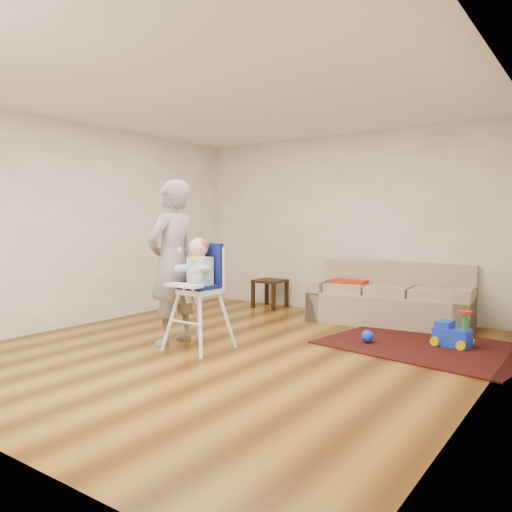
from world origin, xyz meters
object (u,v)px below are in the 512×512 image
Objects in this scene: side_table at (270,293)px; adult at (172,262)px; high_chair at (199,295)px; ride_on_toy at (453,327)px; toy_ball at (367,336)px; sofa at (390,294)px.

adult reaches higher than side_table.
ride_on_toy is at bearing 37.32° from high_chair.
high_chair reaches higher than ride_on_toy.
high_chair reaches higher than side_table.
adult is at bearing -145.79° from toy_ball.
toy_ball is at bearing 123.02° from adult.
high_chair is at bearing -138.89° from toy_ball.
toy_ball is 2.37m from adult.
ride_on_toy is at bearing 120.62° from adult.
side_table is at bearing 108.25° from high_chair.
toy_ball is at bearing 42.23° from high_chair.
side_table is 2.78m from high_chair.
side_table reaches higher than toy_ball.
side_table reaches higher than ride_on_toy.
side_table is 2.64m from toy_ball.
ride_on_toy is 2.83m from high_chair.
sofa is 1.18× the size of adult.
adult is at bearing -179.36° from high_chair.
side_table is (-2.05, 0.13, -0.18)m from sofa.
side_table is at bearing 169.51° from ride_on_toy.
high_chair is at bearing -121.53° from sofa.
adult reaches higher than high_chair.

